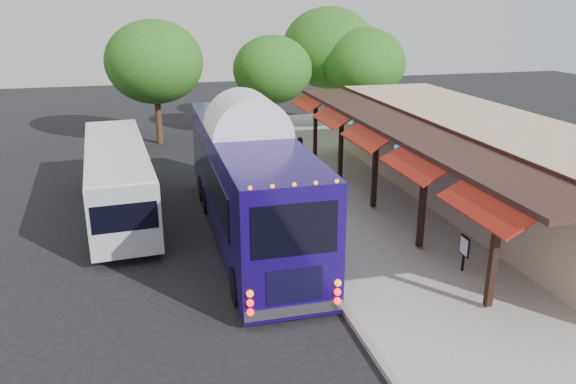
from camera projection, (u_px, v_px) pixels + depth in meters
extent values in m
plane|color=black|center=(311.00, 265.00, 18.02)|extent=(90.00, 90.00, 0.00)
cube|color=#9E9B93|center=(401.00, 208.00, 22.84)|extent=(10.00, 40.00, 0.15)
cube|color=gray|center=(283.00, 218.00, 21.68)|extent=(0.20, 40.00, 0.16)
cube|color=tan|center=(482.00, 161.00, 23.11)|extent=(5.00, 20.00, 3.60)
cube|color=black|center=(429.00, 128.00, 22.04)|extent=(0.06, 20.00, 0.60)
cube|color=#331E19|center=(404.00, 127.00, 21.75)|extent=(2.60, 20.00, 0.18)
cube|color=black|center=(494.00, 252.00, 14.66)|extent=(0.18, 0.18, 3.16)
cube|color=maroon|center=(485.00, 205.00, 14.13)|extent=(1.00, 3.20, 0.57)
cube|color=black|center=(423.00, 202.00, 18.33)|extent=(0.18, 0.18, 3.16)
cube|color=maroon|center=(414.00, 163.00, 17.80)|extent=(1.00, 3.20, 0.57)
cube|color=black|center=(375.00, 169.00, 22.00)|extent=(0.18, 0.18, 3.16)
cube|color=maroon|center=(366.00, 136.00, 21.47)|extent=(1.00, 3.20, 0.57)
cube|color=black|center=(341.00, 145.00, 25.67)|extent=(0.18, 0.18, 3.16)
cube|color=maroon|center=(333.00, 117.00, 25.14)|extent=(1.00, 3.20, 0.57)
cube|color=black|center=(315.00, 127.00, 29.34)|extent=(0.18, 0.18, 3.16)
cube|color=maroon|center=(308.00, 102.00, 28.81)|extent=(1.00, 3.20, 0.57)
sphere|color=#1A7091|center=(471.00, 188.00, 16.25)|extent=(0.26, 0.26, 0.26)
sphere|color=#1A7091|center=(397.00, 148.00, 20.84)|extent=(0.26, 0.26, 0.26)
sphere|color=#1A7091|center=(350.00, 122.00, 25.43)|extent=(0.26, 0.26, 0.26)
cube|color=#160756|center=(248.00, 178.00, 19.74)|extent=(2.70, 12.67, 3.33)
cube|color=#160756|center=(249.00, 226.00, 20.33)|extent=(2.64, 12.54, 0.37)
ellipsoid|color=white|center=(247.00, 132.00, 19.22)|extent=(2.70, 12.42, 0.59)
cube|color=black|center=(295.00, 230.00, 13.74)|extent=(2.21, 0.03, 1.37)
cube|color=silver|center=(294.00, 309.00, 14.53)|extent=(2.64, 0.19, 0.30)
sphere|color=#FF0C0C|center=(250.00, 308.00, 14.08)|extent=(0.19, 0.19, 0.19)
sphere|color=#FF0C0C|center=(338.00, 296.00, 14.63)|extent=(0.19, 0.19, 0.19)
cylinder|color=black|center=(238.00, 285.00, 15.55)|extent=(0.32, 1.10, 1.10)
cylinder|color=black|center=(322.00, 275.00, 16.12)|extent=(0.32, 1.10, 1.10)
cylinder|color=black|center=(203.00, 188.00, 23.69)|extent=(0.32, 1.10, 1.10)
cylinder|color=black|center=(260.00, 184.00, 24.26)|extent=(0.32, 1.10, 1.10)
cube|color=#97999F|center=(118.00, 177.00, 21.97)|extent=(2.98, 10.45, 2.38)
cube|color=black|center=(87.00, 174.00, 21.64)|extent=(0.66, 8.75, 0.90)
cube|color=black|center=(147.00, 170.00, 22.17)|extent=(0.66, 8.75, 0.90)
cube|color=silver|center=(115.00, 147.00, 21.58)|extent=(2.92, 10.24, 0.09)
cylinder|color=black|center=(86.00, 241.00, 18.76)|extent=(0.31, 0.88, 0.86)
cylinder|color=black|center=(149.00, 235.00, 19.24)|extent=(0.31, 0.88, 0.86)
cylinder|color=black|center=(98.00, 182.00, 24.91)|extent=(0.31, 0.88, 0.86)
cylinder|color=black|center=(146.00, 179.00, 25.40)|extent=(0.31, 0.88, 0.86)
imported|color=black|center=(334.00, 233.00, 17.62)|extent=(0.78, 0.57, 1.96)
imported|color=black|center=(273.00, 163.00, 25.30)|extent=(1.00, 0.80, 1.96)
imported|color=black|center=(300.00, 154.00, 27.17)|extent=(1.05, 0.97, 1.73)
imported|color=black|center=(269.00, 146.00, 28.94)|extent=(1.19, 0.86, 1.67)
cube|color=black|center=(464.00, 254.00, 17.09)|extent=(0.07, 0.07, 1.14)
cube|color=black|center=(465.00, 246.00, 17.01)|extent=(0.07, 0.52, 0.62)
cube|color=white|center=(464.00, 246.00, 17.00)|extent=(0.03, 0.44, 0.52)
cylinder|color=#382314|center=(273.00, 114.00, 34.96)|extent=(0.36, 0.36, 2.80)
ellipsoid|color=#235515|center=(272.00, 70.00, 34.09)|extent=(4.83, 4.83, 4.11)
cylinder|color=#382314|center=(328.00, 101.00, 37.55)|extent=(0.36, 0.36, 3.53)
ellipsoid|color=#235515|center=(329.00, 48.00, 36.44)|extent=(6.10, 6.10, 5.19)
cylinder|color=#382314|center=(362.00, 110.00, 35.83)|extent=(0.36, 0.36, 2.99)
ellipsoid|color=#235515|center=(364.00, 63.00, 34.89)|extent=(5.17, 5.17, 4.40)
cylinder|color=#382314|center=(158.00, 117.00, 33.09)|extent=(0.36, 0.36, 3.24)
ellipsoid|color=#235515|center=(154.00, 62.00, 32.08)|extent=(5.59, 5.59, 4.75)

